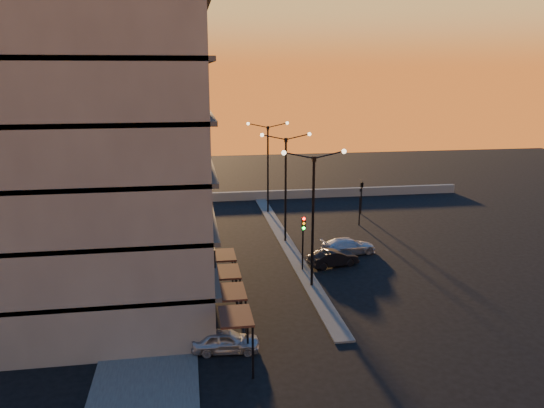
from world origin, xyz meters
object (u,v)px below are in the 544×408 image
at_px(traffic_light_main, 303,234).
at_px(car_hatchback, 226,341).
at_px(car_sedan, 333,258).
at_px(car_wagon, 348,246).
at_px(streetlamp_mid, 286,179).

height_order(traffic_light_main, car_hatchback, traffic_light_main).
xyz_separation_m(car_hatchback, car_sedan, (9.06, 11.45, 0.02)).
bearing_deg(car_hatchback, traffic_light_main, -25.84).
bearing_deg(traffic_light_main, car_hatchback, -121.32).
bearing_deg(car_wagon, streetlamp_mid, 39.99).
bearing_deg(streetlamp_mid, traffic_light_main, -90.00).
xyz_separation_m(traffic_light_main, car_sedan, (2.56, 0.77, -2.26)).
bearing_deg(streetlamp_mid, car_wagon, -40.65).
distance_m(car_hatchback, car_wagon, 17.76).
height_order(streetlamp_mid, car_wagon, streetlamp_mid).
height_order(streetlamp_mid, car_hatchback, streetlamp_mid).
distance_m(streetlamp_mid, car_hatchback, 19.60).
height_order(car_sedan, car_wagon, car_wagon).
bearing_deg(car_sedan, car_wagon, -50.63).
relative_size(car_sedan, car_wagon, 0.84).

